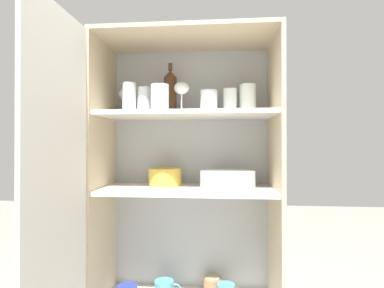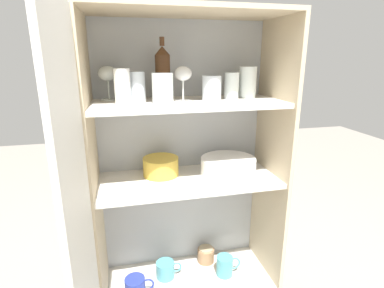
{
  "view_description": "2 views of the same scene",
  "coord_description": "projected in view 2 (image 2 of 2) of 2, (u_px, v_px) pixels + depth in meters",
  "views": [
    {
      "loc": [
        0.15,
        -1.23,
        1.02
      ],
      "look_at": [
        0.02,
        0.16,
        1.03
      ],
      "focal_mm": 28.0,
      "sensor_mm": 36.0,
      "label": 1
    },
    {
      "loc": [
        -0.27,
        -1.06,
        1.36
      ],
      "look_at": [
        0.02,
        0.2,
        0.98
      ],
      "focal_mm": 28.0,
      "sensor_mm": 36.0,
      "label": 2
    }
  ],
  "objects": [
    {
      "name": "cupboard_top_panel",
      "position": [
        188.0,
        11.0,
        1.16
      ],
      "size": [
        0.83,
        0.37,
        0.02
      ],
      "primitive_type": "cube",
      "color": "#CCB793",
      "rests_on": "cupboard_side_left"
    },
    {
      "name": "tumbler_glass_4",
      "position": [
        231.0,
        86.0,
        1.31
      ],
      "size": [
        0.06,
        0.06,
        0.11
      ],
      "color": "white",
      "rests_on": "shelf_board_upper"
    },
    {
      "name": "wine_glass_0",
      "position": [
        108.0,
        75.0,
        1.25
      ],
      "size": [
        0.08,
        0.08,
        0.14
      ],
      "color": "white",
      "rests_on": "shelf_board_upper"
    },
    {
      "name": "wine_glass_1",
      "position": [
        183.0,
        76.0,
        1.21
      ],
      "size": [
        0.07,
        0.07,
        0.14
      ],
      "color": "white",
      "rests_on": "shelf_board_upper"
    },
    {
      "name": "coffee_mug_extra_2",
      "position": [
        136.0,
        287.0,
        1.37
      ],
      "size": [
        0.13,
        0.09,
        0.1
      ],
      "color": "#283893",
      "rests_on": "shelf_board_lower"
    },
    {
      "name": "tumbler_glass_2",
      "position": [
        163.0,
        89.0,
        1.15
      ],
      "size": [
        0.08,
        0.08,
        0.12
      ],
      "color": "white",
      "rests_on": "shelf_board_upper"
    },
    {
      "name": "tumbler_glass_5",
      "position": [
        122.0,
        87.0,
        1.15
      ],
      "size": [
        0.06,
        0.06,
        0.14
      ],
      "color": "white",
      "rests_on": "shelf_board_upper"
    },
    {
      "name": "mixing_bowl_large",
      "position": [
        161.0,
        166.0,
        1.38
      ],
      "size": [
        0.16,
        0.16,
        0.08
      ],
      "color": "gold",
      "rests_on": "shelf_board_middle"
    },
    {
      "name": "plate_stack_white",
      "position": [
        228.0,
        166.0,
        1.39
      ],
      "size": [
        0.25,
        0.25,
        0.08
      ],
      "color": "white",
      "rests_on": "shelf_board_middle"
    },
    {
      "name": "shelf_board_middle",
      "position": [
        189.0,
        180.0,
        1.36
      ],
      "size": [
        0.79,
        0.33,
        0.02
      ],
      "primitive_type": "cube",
      "color": "silver"
    },
    {
      "name": "tumbler_glass_3",
      "position": [
        248.0,
        82.0,
        1.35
      ],
      "size": [
        0.08,
        0.08,
        0.14
      ],
      "color": "white",
      "rests_on": "shelf_board_upper"
    },
    {
      "name": "tumbler_glass_0",
      "position": [
        137.0,
        87.0,
        1.2
      ],
      "size": [
        0.06,
        0.06,
        0.12
      ],
      "color": "white",
      "rests_on": "shelf_board_upper"
    },
    {
      "name": "tumbler_glass_1",
      "position": [
        212.0,
        88.0,
        1.27
      ],
      "size": [
        0.08,
        0.08,
        0.1
      ],
      "color": "white",
      "rests_on": "shelf_board_upper"
    },
    {
      "name": "storage_jar",
      "position": [
        206.0,
        255.0,
        1.61
      ],
      "size": [
        0.09,
        0.09,
        0.08
      ],
      "color": "#99704C",
      "rests_on": "shelf_board_lower"
    },
    {
      "name": "wine_bottle",
      "position": [
        163.0,
        73.0,
        1.28
      ],
      "size": [
        0.06,
        0.06,
        0.26
      ],
      "color": "#4C2D19",
      "rests_on": "shelf_board_upper"
    },
    {
      "name": "coffee_mug_primary",
      "position": [
        166.0,
        270.0,
        1.5
      ],
      "size": [
        0.13,
        0.09,
        0.08
      ],
      "color": "teal",
      "rests_on": "shelf_board_lower"
    },
    {
      "name": "shelf_board_upper",
      "position": [
        188.0,
        104.0,
        1.26
      ],
      "size": [
        0.79,
        0.33,
        0.02
      ],
      "primitive_type": "cube",
      "color": "silver"
    },
    {
      "name": "cupboard_back_panel",
      "position": [
        181.0,
        178.0,
        1.54
      ],
      "size": [
        0.83,
        0.02,
        1.52
      ],
      "primitive_type": "cube",
      "color": "#B2B7BC",
      "rests_on": "ground_plane"
    },
    {
      "name": "cupboard_side_left",
      "position": [
        97.0,
        201.0,
        1.29
      ],
      "size": [
        0.02,
        0.37,
        1.52
      ],
      "primitive_type": "cube",
      "color": "#CCB793",
      "rests_on": "ground_plane"
    },
    {
      "name": "cupboard_door",
      "position": [
        84.0,
        259.0,
        0.92
      ],
      "size": [
        0.02,
        0.41,
        1.52
      ],
      "color": "silver",
      "rests_on": "ground_plane"
    },
    {
      "name": "coffee_mug_extra_1",
      "position": [
        225.0,
        266.0,
        1.51
      ],
      "size": [
        0.13,
        0.08,
        0.1
      ],
      "color": "teal",
      "rests_on": "shelf_board_lower"
    },
    {
      "name": "shelf_board_lower",
      "position": [
        189.0,
        279.0,
        1.51
      ],
      "size": [
        0.79,
        0.33,
        0.02
      ],
      "primitive_type": "cube",
      "color": "silver"
    },
    {
      "name": "cupboard_side_right",
      "position": [
        269.0,
        184.0,
        1.46
      ],
      "size": [
        0.02,
        0.37,
        1.52
      ],
      "primitive_type": "cube",
      "color": "#CCB793",
      "rests_on": "ground_plane"
    }
  ]
}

